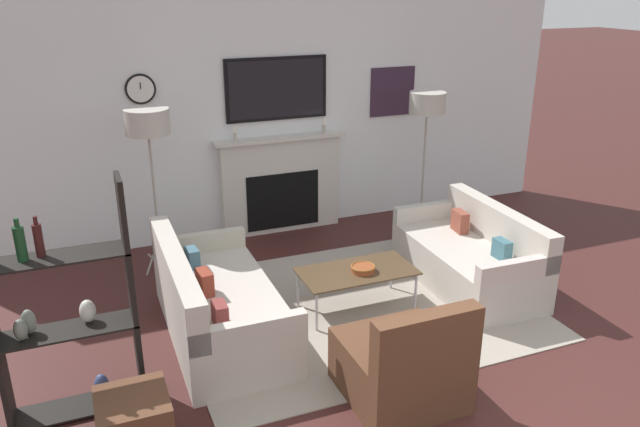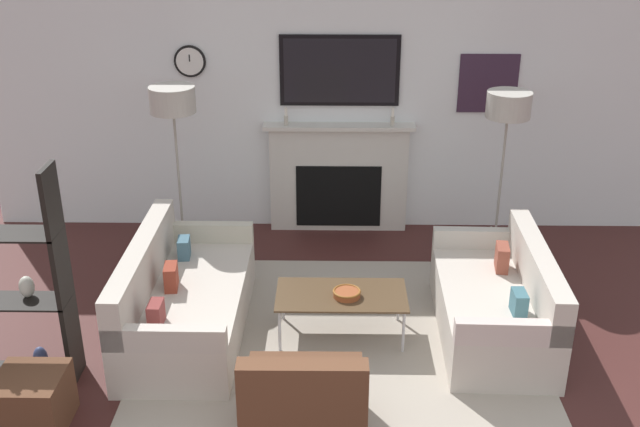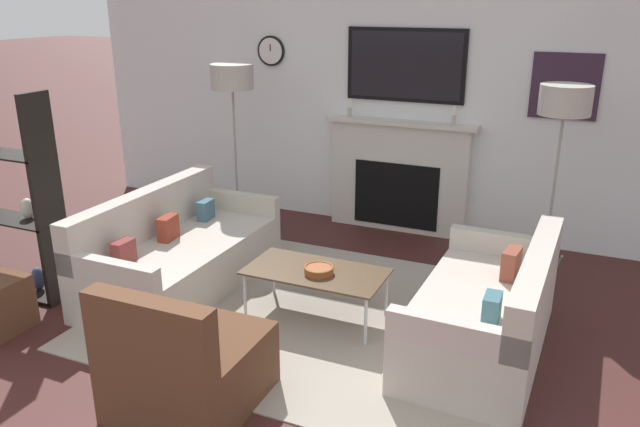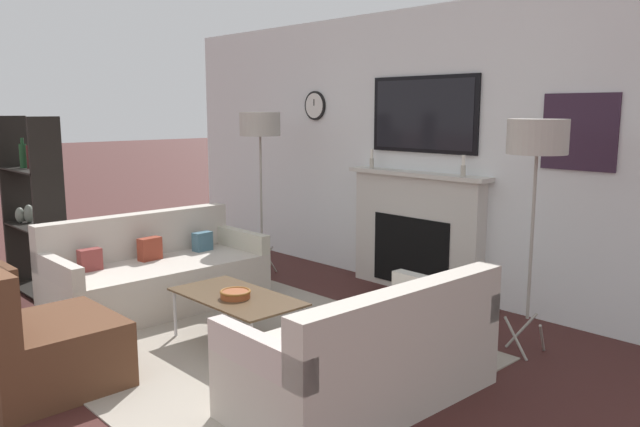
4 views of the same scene
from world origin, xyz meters
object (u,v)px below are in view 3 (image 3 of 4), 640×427
(couch_right, at_px, (487,314))
(coffee_table, at_px, (316,274))
(couch_left, at_px, (178,255))
(armchair, at_px, (186,366))
(floor_lamp_right, at_px, (565,103))
(floor_lamp_left, at_px, (232,79))
(decorative_bowl, at_px, (319,270))
(shelf_unit, at_px, (9,204))

(couch_right, height_order, coffee_table, couch_right)
(couch_left, height_order, armchair, armchair)
(couch_left, height_order, floor_lamp_right, floor_lamp_right)
(coffee_table, xyz_separation_m, floor_lamp_left, (-1.56, 1.46, 1.21))
(coffee_table, relative_size, floor_lamp_right, 0.62)
(floor_lamp_left, relative_size, floor_lamp_right, 1.02)
(couch_right, height_order, decorative_bowl, couch_right)
(couch_left, xyz_separation_m, couch_right, (2.57, -0.00, 0.00))
(coffee_table, height_order, shelf_unit, shelf_unit)
(floor_lamp_right, bearing_deg, decorative_bowl, -135.03)
(couch_right, relative_size, floor_lamp_right, 0.98)
(coffee_table, xyz_separation_m, shelf_unit, (-2.45, -0.58, 0.41))
(couch_right, height_order, armchair, armchair)
(armchair, relative_size, floor_lamp_left, 0.49)
(shelf_unit, bearing_deg, couch_right, 9.52)
(armchair, height_order, floor_lamp_left, floor_lamp_left)
(floor_lamp_left, xyz_separation_m, shelf_unit, (-0.89, -2.04, -0.80))
(armchair, bearing_deg, couch_right, 41.77)
(shelf_unit, bearing_deg, armchair, -18.67)
(floor_lamp_left, bearing_deg, armchair, -64.83)
(armchair, distance_m, floor_lamp_right, 3.54)
(couch_right, height_order, shelf_unit, shelf_unit)
(couch_left, xyz_separation_m, shelf_unit, (-1.15, -0.62, 0.50))
(floor_lamp_left, bearing_deg, floor_lamp_right, 0.00)
(couch_left, height_order, shelf_unit, shelf_unit)
(couch_right, height_order, floor_lamp_right, floor_lamp_right)
(couch_right, xyz_separation_m, shelf_unit, (-3.72, -0.62, 0.50))
(floor_lamp_right, bearing_deg, floor_lamp_left, 180.00)
(couch_left, bearing_deg, couch_right, -0.02)
(couch_left, xyz_separation_m, armchair, (1.05, -1.36, -0.00))
(armchair, relative_size, shelf_unit, 0.50)
(decorative_bowl, height_order, floor_lamp_right, floor_lamp_right)
(couch_right, relative_size, armchair, 1.95)
(floor_lamp_right, relative_size, shelf_unit, 1.00)
(coffee_table, height_order, decorative_bowl, decorative_bowl)
(armchair, height_order, coffee_table, armchair)
(couch_right, xyz_separation_m, decorative_bowl, (-1.23, -0.08, 0.15))
(couch_left, bearing_deg, floor_lamp_right, 26.45)
(coffee_table, xyz_separation_m, decorative_bowl, (0.04, -0.04, 0.06))
(couch_left, xyz_separation_m, floor_lamp_right, (2.84, 1.41, 1.26))
(armchair, distance_m, coffee_table, 1.35)
(decorative_bowl, height_order, floor_lamp_left, floor_lamp_left)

